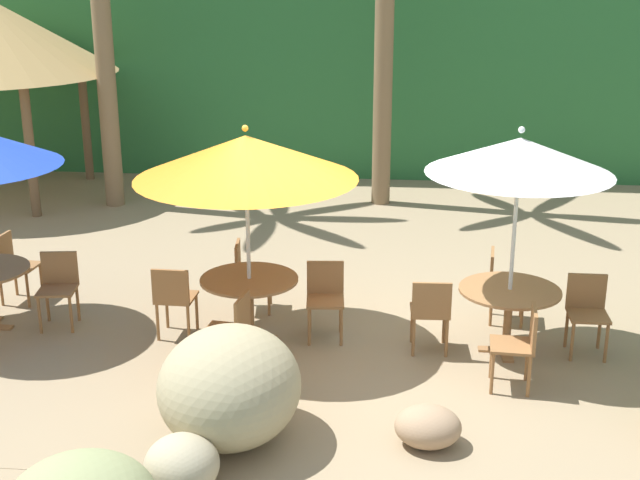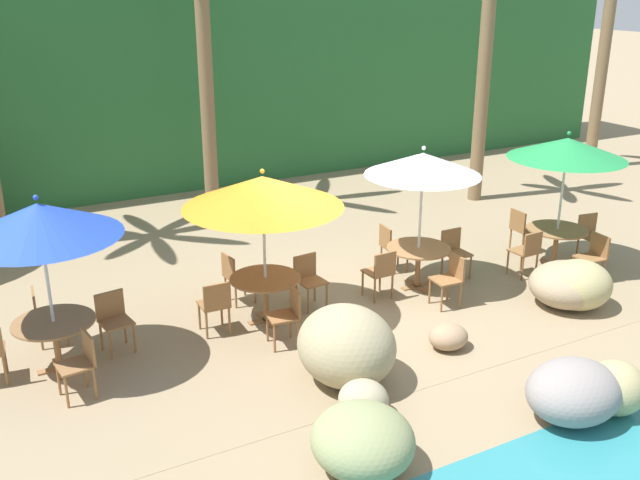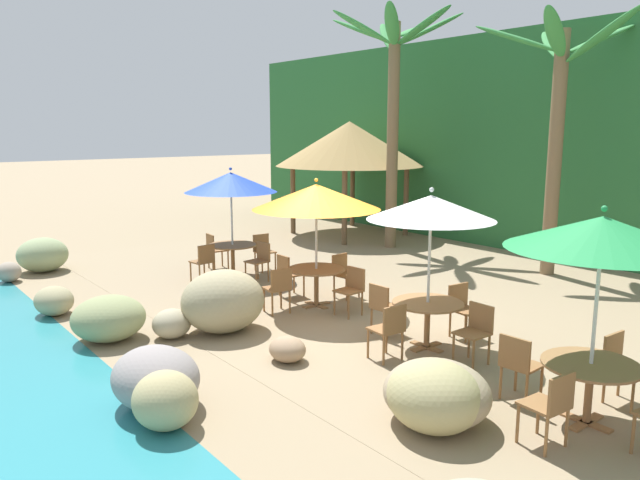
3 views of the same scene
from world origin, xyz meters
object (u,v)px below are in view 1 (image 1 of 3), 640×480
umbrella_white (520,156)px  chair_white_left (431,310)px  chair_orange_seaward (325,294)px  chair_orange_right (233,328)px  dining_table_white (509,300)px  chair_white_inland (500,281)px  dining_table_orange (249,289)px  chair_white_right (521,342)px  chair_white_seaward (587,308)px  umbrella_orange (246,157)px  chair_blue_inland (12,263)px  chair_orange_inland (247,271)px  chair_orange_left (174,296)px  chair_blue_seaward (59,283)px

umbrella_white → chair_white_left: umbrella_white is taller
chair_orange_seaward → chair_orange_right: bearing=-130.2°
dining_table_white → chair_white_inland: 0.86m
dining_table_orange → chair_white_right: chair_white_right is taller
dining_table_orange → chair_white_right: bearing=-17.4°
chair_white_seaward → umbrella_orange: bearing=-179.4°
dining_table_white → chair_white_inland: size_ratio=1.26×
dining_table_white → umbrella_orange: bearing=179.0°
chair_orange_seaward → chair_white_right: same height
dining_table_orange → chair_orange_right: 0.86m
chair_blue_inland → chair_white_inland: 6.01m
chair_orange_inland → umbrella_white: 3.59m
umbrella_orange → chair_white_left: umbrella_orange is taller
chair_orange_seaward → umbrella_white: size_ratio=0.35×
chair_orange_seaward → chair_orange_inland: same height
chair_blue_inland → chair_white_seaward: 6.91m
chair_orange_seaward → chair_white_seaward: (2.87, -0.13, 0.00)m
chair_orange_right → chair_white_inland: same height
chair_blue_inland → dining_table_white: 6.08m
chair_blue_inland → chair_orange_inland: bearing=-0.1°
chair_white_inland → chair_white_right: 1.71m
chair_blue_inland → dining_table_orange: size_ratio=0.79×
chair_orange_left → chair_white_inland: (3.71, 0.87, 0.00)m
chair_orange_left → umbrella_white: umbrella_white is taller
chair_blue_seaward → umbrella_white: 5.44m
chair_orange_seaward → chair_orange_right: 1.34m
chair_orange_seaward → chair_white_seaward: 2.88m
dining_table_orange → dining_table_white: bearing=-1.0°
chair_orange_inland → umbrella_orange: bearing=-77.9°
chair_blue_inland → dining_table_orange: (3.15, -0.84, 0.10)m
dining_table_orange → chair_orange_right: chair_orange_right is taller
dining_table_orange → chair_white_seaward: (3.71, 0.04, -0.10)m
chair_orange_left → umbrella_orange: bearing=4.3°
dining_table_white → chair_orange_right: bearing=-164.4°
chair_orange_inland → chair_white_seaward: size_ratio=1.00×
chair_orange_left → chair_white_seaward: size_ratio=1.00×
umbrella_orange → dining_table_orange: size_ratio=2.24×
chair_white_right → chair_orange_inland: bearing=150.5°
dining_table_orange → umbrella_orange: bearing=90.0°
dining_table_white → chair_white_right: size_ratio=1.26×
dining_table_orange → chair_white_inland: chair_white_inland is taller
chair_orange_right → dining_table_white: size_ratio=0.79×
umbrella_white → chair_blue_inland: bearing=171.6°
umbrella_orange → umbrella_white: (2.86, -0.05, 0.09)m
umbrella_white → chair_white_right: bearing=-87.8°
dining_table_white → chair_orange_left: bearing=-179.8°
chair_blue_inland → chair_orange_right: (3.13, -1.70, 0.00)m
dining_table_orange → chair_orange_right: bearing=-91.7°
dining_table_orange → chair_orange_left: size_ratio=1.26×
chair_orange_left → chair_white_seaward: (4.56, 0.10, 0.00)m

